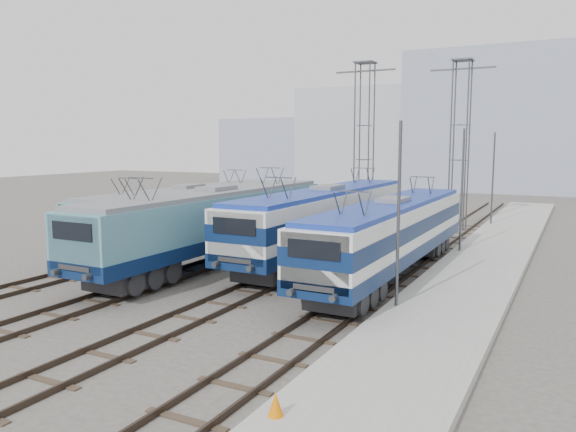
{
  "coord_description": "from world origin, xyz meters",
  "views": [
    {
      "loc": [
        14.31,
        -17.51,
        6.21
      ],
      "look_at": [
        1.52,
        7.0,
        2.61
      ],
      "focal_mm": 35.0,
      "sensor_mm": 36.0,
      "label": 1
    }
  ],
  "objects_px": {
    "locomotive_center_left": "(215,219)",
    "safety_cone": "(276,404)",
    "mast_front": "(398,219)",
    "catenary_tower_west": "(364,137)",
    "mast_mid": "(462,193)",
    "locomotive_far_right": "(391,231)",
    "mast_rear": "(493,180)",
    "locomotive_center_right": "(326,215)",
    "catenary_tower_east": "(460,137)",
    "locomotive_far_left": "(187,211)"
  },
  "relations": [
    {
      "from": "locomotive_center_left",
      "to": "locomotive_far_right",
      "type": "distance_m",
      "value": 9.08
    },
    {
      "from": "catenary_tower_west",
      "to": "safety_cone",
      "type": "xyz_separation_m",
      "value": [
        8.72,
        -29.38,
        -6.07
      ]
    },
    {
      "from": "catenary_tower_east",
      "to": "safety_cone",
      "type": "relative_size",
      "value": 22.03
    },
    {
      "from": "mast_front",
      "to": "locomotive_center_right",
      "type": "bearing_deg",
      "value": 128.44
    },
    {
      "from": "catenary_tower_east",
      "to": "safety_cone",
      "type": "height_order",
      "value": "catenary_tower_east"
    },
    {
      "from": "locomotive_center_right",
      "to": "safety_cone",
      "type": "relative_size",
      "value": 33.77
    },
    {
      "from": "catenary_tower_east",
      "to": "mast_front",
      "type": "relative_size",
      "value": 1.71
    },
    {
      "from": "catenary_tower_west",
      "to": "mast_mid",
      "type": "relative_size",
      "value": 1.71
    },
    {
      "from": "locomotive_center_left",
      "to": "mast_rear",
      "type": "height_order",
      "value": "mast_rear"
    },
    {
      "from": "locomotive_center_left",
      "to": "safety_cone",
      "type": "bearing_deg",
      "value": -50.78
    },
    {
      "from": "mast_front",
      "to": "safety_cone",
      "type": "xyz_separation_m",
      "value": [
        0.12,
        -9.38,
        -2.93
      ]
    },
    {
      "from": "locomotive_far_right",
      "to": "catenary_tower_west",
      "type": "height_order",
      "value": "catenary_tower_west"
    },
    {
      "from": "catenary_tower_east",
      "to": "mast_rear",
      "type": "relative_size",
      "value": 1.71
    },
    {
      "from": "locomotive_far_left",
      "to": "mast_front",
      "type": "bearing_deg",
      "value": -26.27
    },
    {
      "from": "locomotive_center_right",
      "to": "safety_cone",
      "type": "distance_m",
      "value": 18.63
    },
    {
      "from": "locomotive_center_right",
      "to": "catenary_tower_east",
      "type": "distance_m",
      "value": 15.25
    },
    {
      "from": "locomotive_center_left",
      "to": "locomotive_far_left",
      "type": "bearing_deg",
      "value": 141.98
    },
    {
      "from": "safety_cone",
      "to": "catenary_tower_west",
      "type": "bearing_deg",
      "value": 106.53
    },
    {
      "from": "catenary_tower_west",
      "to": "mast_front",
      "type": "xyz_separation_m",
      "value": [
        8.6,
        -20.0,
        -3.14
      ]
    },
    {
      "from": "locomotive_far_left",
      "to": "locomotive_center_left",
      "type": "height_order",
      "value": "locomotive_center_left"
    },
    {
      "from": "locomotive_far_right",
      "to": "mast_mid",
      "type": "relative_size",
      "value": 2.47
    },
    {
      "from": "locomotive_center_left",
      "to": "catenary_tower_west",
      "type": "height_order",
      "value": "catenary_tower_west"
    },
    {
      "from": "locomotive_far_left",
      "to": "catenary_tower_west",
      "type": "distance_m",
      "value": 14.83
    },
    {
      "from": "locomotive_far_right",
      "to": "mast_rear",
      "type": "bearing_deg",
      "value": 84.36
    },
    {
      "from": "locomotive_far_left",
      "to": "locomotive_center_right",
      "type": "xyz_separation_m",
      "value": [
        9.0,
        0.42,
        0.19
      ]
    },
    {
      "from": "mast_front",
      "to": "catenary_tower_east",
      "type": "bearing_deg",
      "value": 95.45
    },
    {
      "from": "locomotive_center_left",
      "to": "catenary_tower_east",
      "type": "relative_size",
      "value": 1.55
    },
    {
      "from": "locomotive_center_left",
      "to": "locomotive_center_right",
      "type": "xyz_separation_m",
      "value": [
        4.5,
        3.94,
        0.03
      ]
    },
    {
      "from": "locomotive_center_left",
      "to": "catenary_tower_west",
      "type": "distance_m",
      "value": 16.67
    },
    {
      "from": "locomotive_far_right",
      "to": "catenary_tower_east",
      "type": "height_order",
      "value": "catenary_tower_east"
    },
    {
      "from": "mast_mid",
      "to": "locomotive_center_left",
      "type": "bearing_deg",
      "value": -143.8
    },
    {
      "from": "mast_mid",
      "to": "mast_rear",
      "type": "bearing_deg",
      "value": 90.0
    },
    {
      "from": "locomotive_center_left",
      "to": "catenary_tower_west",
      "type": "xyz_separation_m",
      "value": [
        2.25,
        15.94,
        4.32
      ]
    },
    {
      "from": "mast_mid",
      "to": "safety_cone",
      "type": "distance_m",
      "value": 21.58
    },
    {
      "from": "locomotive_center_left",
      "to": "catenary_tower_west",
      "type": "bearing_deg",
      "value": 81.97
    },
    {
      "from": "locomotive_center_left",
      "to": "locomotive_far_right",
      "type": "xyz_separation_m",
      "value": [
        9.0,
        1.2,
        -0.1
      ]
    },
    {
      "from": "locomotive_far_left",
      "to": "locomotive_center_left",
      "type": "distance_m",
      "value": 5.71
    },
    {
      "from": "locomotive_center_right",
      "to": "mast_mid",
      "type": "distance_m",
      "value": 7.59
    },
    {
      "from": "locomotive_far_right",
      "to": "mast_rear",
      "type": "height_order",
      "value": "mast_rear"
    },
    {
      "from": "catenary_tower_east",
      "to": "mast_front",
      "type": "xyz_separation_m",
      "value": [
        2.1,
        -22.0,
        -3.14
      ]
    },
    {
      "from": "catenary_tower_west",
      "to": "mast_mid",
      "type": "xyz_separation_m",
      "value": [
        8.6,
        -8.0,
        -3.14
      ]
    },
    {
      "from": "locomotive_far_right",
      "to": "catenary_tower_west",
      "type": "bearing_deg",
      "value": 114.6
    },
    {
      "from": "mast_mid",
      "to": "safety_cone",
      "type": "bearing_deg",
      "value": -89.67
    },
    {
      "from": "locomotive_far_left",
      "to": "safety_cone",
      "type": "bearing_deg",
      "value": -47.63
    },
    {
      "from": "catenary_tower_west",
      "to": "mast_rear",
      "type": "relative_size",
      "value": 1.71
    },
    {
      "from": "safety_cone",
      "to": "mast_mid",
      "type": "bearing_deg",
      "value": 90.33
    },
    {
      "from": "locomotive_far_right",
      "to": "safety_cone",
      "type": "distance_m",
      "value": 14.87
    },
    {
      "from": "safety_cone",
      "to": "locomotive_far_right",
      "type": "bearing_deg",
      "value": 97.67
    },
    {
      "from": "mast_rear",
      "to": "safety_cone",
      "type": "relative_size",
      "value": 12.85
    },
    {
      "from": "locomotive_center_left",
      "to": "safety_cone",
      "type": "relative_size",
      "value": 34.26
    }
  ]
}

